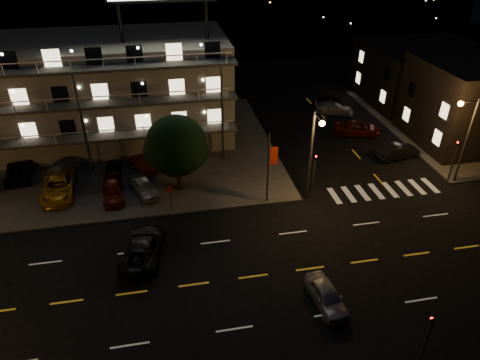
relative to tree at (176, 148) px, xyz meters
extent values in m
plane|color=black|center=(2.13, -11.66, -4.22)|extent=(140.00, 140.00, 0.00)
cube|color=#363634|center=(-11.87, 8.34, -4.14)|extent=(44.00, 24.00, 0.15)
cube|color=#363634|center=(32.13, 8.34, -4.14)|extent=(16.00, 24.00, 0.15)
cube|color=gray|center=(-7.87, 12.34, 0.78)|extent=(28.00, 12.00, 10.00)
cube|color=gray|center=(-7.87, 12.34, 6.03)|extent=(28.00, 12.00, 0.50)
cube|color=#363634|center=(-7.87, 5.44, -1.07)|extent=(28.00, 1.80, 0.25)
cube|color=#363634|center=(-7.87, 5.44, 2.13)|extent=(28.00, 1.80, 0.25)
cube|color=#363634|center=(-7.87, 5.44, 5.33)|extent=(28.00, 1.80, 0.25)
cylinder|color=black|center=(-3.87, 10.34, 8.03)|extent=(0.36, 0.36, 3.50)
cylinder|color=black|center=(4.13, 10.34, 8.03)|extent=(0.36, 0.36, 3.50)
cube|color=black|center=(32.13, 16.34, -0.72)|extent=(14.00, 12.00, 7.00)
cylinder|color=#2D2D30|center=(10.63, -3.36, -0.22)|extent=(0.20, 0.20, 8.00)
cylinder|color=#2D2D30|center=(10.63, -4.16, 3.58)|extent=(0.12, 1.80, 0.12)
sphere|color=orange|center=(10.63, -4.96, 3.48)|extent=(0.44, 0.44, 0.44)
cylinder|color=#2D2D30|center=(24.63, -3.36, -0.22)|extent=(0.20, 0.20, 8.00)
cylinder|color=#2D2D30|center=(23.83, -3.36, 3.58)|extent=(1.80, 0.12, 0.12)
sphere|color=orange|center=(23.03, -3.36, 3.48)|extent=(0.44, 0.44, 0.44)
cylinder|color=#2D2D30|center=(11.13, -3.16, -2.42)|extent=(0.14, 0.14, 3.60)
imported|color=black|center=(11.13, -3.16, -0.12)|extent=(0.20, 0.16, 1.00)
sphere|color=#FF0C0C|center=(11.13, -3.28, -0.22)|extent=(0.14, 0.14, 0.14)
cylinder|color=#2D2D30|center=(11.13, -20.16, -2.42)|extent=(0.14, 0.14, 3.60)
imported|color=black|center=(11.13, -20.16, -0.12)|extent=(0.20, 0.16, 1.00)
sphere|color=#FF0C0C|center=(11.13, -20.04, -0.22)|extent=(0.14, 0.14, 0.14)
cylinder|color=#2D2D30|center=(24.13, -3.16, -2.42)|extent=(0.14, 0.14, 3.60)
imported|color=black|center=(24.13, -3.16, -0.12)|extent=(0.16, 0.20, 1.00)
sphere|color=#FF0C0C|center=(24.01, -3.16, -0.22)|extent=(0.14, 0.14, 0.14)
cylinder|color=#2D2D30|center=(7.13, -3.26, -1.02)|extent=(0.16, 0.16, 6.40)
cube|color=red|center=(7.58, -3.26, 0.18)|extent=(0.60, 0.04, 1.60)
cylinder|color=#2D2D30|center=(-0.87, -3.06, -3.12)|extent=(0.08, 0.08, 2.20)
cylinder|color=red|center=(-0.87, -3.11, -2.07)|extent=(0.91, 0.04, 0.91)
cylinder|color=black|center=(0.05, -0.01, -2.86)|extent=(0.50, 0.50, 2.42)
sphere|color=black|center=(0.05, -0.01, 0.16)|extent=(5.23, 5.23, 5.23)
sphere|color=black|center=(-1.16, 0.39, -0.44)|extent=(3.22, 3.22, 3.22)
sphere|color=black|center=(1.16, -0.41, -0.24)|extent=(3.02, 3.02, 3.02)
imported|color=#C28312|center=(-10.21, 1.02, -3.30)|extent=(2.86, 5.66, 1.53)
imported|color=#5D140D|center=(-5.62, -0.29, -3.44)|extent=(2.24, 4.46, 1.24)
imported|color=gray|center=(-2.99, -0.30, -3.39)|extent=(2.87, 4.27, 1.35)
imported|color=black|center=(-14.29, 4.62, -3.41)|extent=(2.94, 5.04, 1.32)
imported|color=gray|center=(-10.38, 4.62, -3.37)|extent=(3.41, 5.16, 1.39)
imported|color=black|center=(-5.84, 3.64, -3.45)|extent=(1.50, 3.66, 1.24)
imported|color=#5D140D|center=(-3.08, 3.90, -3.40)|extent=(2.89, 4.26, 1.33)
imported|color=black|center=(21.74, 1.88, -3.48)|extent=(4.70, 2.36, 1.48)
imported|color=#5D140D|center=(20.09, 7.78, -3.51)|extent=(5.58, 3.78, 1.42)
imported|color=gray|center=(19.69, 13.76, -3.53)|extent=(5.11, 3.41, 1.38)
imported|color=black|center=(19.88, 16.68, -3.60)|extent=(3.88, 2.44, 1.23)
imported|color=gray|center=(8.08, -14.79, -3.55)|extent=(1.99, 4.07, 1.34)
imported|color=black|center=(-3.11, -8.15, -3.46)|extent=(3.47, 5.82, 1.51)
camera|label=1|loc=(-0.66, -32.15, 16.43)|focal=32.00mm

